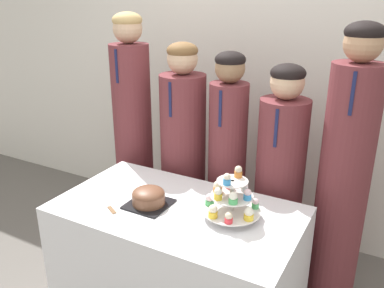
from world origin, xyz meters
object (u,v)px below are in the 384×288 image
at_px(cupcake_stand, 231,198).
at_px(student_2, 227,169).
at_px(round_cake, 149,197).
at_px(student_1, 183,160).
at_px(cake_knife, 115,215).
at_px(student_4, 344,180).
at_px(student_0, 133,136).
at_px(student_3, 279,186).

distance_m(cupcake_stand, student_2, 0.61).
distance_m(round_cake, student_2, 0.66).
relative_size(student_1, student_2, 1.02).
bearing_deg(student_2, cake_knife, -108.35).
bearing_deg(student_4, student_1, -180.00).
distance_m(cake_knife, cupcake_stand, 0.60).
bearing_deg(student_1, student_4, 0.00).
height_order(student_0, student_4, student_0).
height_order(round_cake, cake_knife, round_cake).
bearing_deg(student_4, student_0, -180.00).
height_order(cake_knife, student_3, student_3).
relative_size(student_1, student_3, 1.06).
bearing_deg(cake_knife, student_1, 124.21).
bearing_deg(round_cake, student_0, 131.87).
bearing_deg(student_2, student_4, 0.00).
bearing_deg(student_1, student_0, 180.00).
distance_m(cupcake_stand, student_3, 0.56).
xyz_separation_m(student_0, student_4, (1.46, 0.00, -0.01)).
bearing_deg(student_4, cupcake_stand, -130.07).
height_order(student_2, student_4, student_4).
xyz_separation_m(cake_knife, student_3, (0.62, 0.80, -0.04)).
distance_m(cake_knife, student_1, 0.81).
height_order(student_3, student_4, student_4).
xyz_separation_m(student_0, student_3, (1.09, -0.00, -0.14)).
height_order(student_0, student_2, student_0).
bearing_deg(student_4, student_3, -180.00).
height_order(student_2, student_3, student_2).
bearing_deg(student_0, student_4, 0.00).
relative_size(cake_knife, student_3, 0.18).
relative_size(round_cake, student_2, 0.15).
bearing_deg(student_3, round_cake, -129.75).
distance_m(round_cake, student_1, 0.65).
height_order(cake_knife, student_0, student_0).
relative_size(student_1, student_4, 0.91).
xyz_separation_m(round_cake, cupcake_stand, (0.44, 0.09, 0.06)).
xyz_separation_m(cupcake_stand, student_4, (0.45, 0.54, -0.02)).
bearing_deg(cake_knife, student_2, 101.61).
bearing_deg(student_4, cake_knife, -140.73).
bearing_deg(cupcake_stand, round_cake, -167.91).
bearing_deg(cake_knife, student_3, 82.44).
xyz_separation_m(cake_knife, student_2, (0.27, 0.80, 0.00)).
bearing_deg(student_3, cupcake_stand, -99.23).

